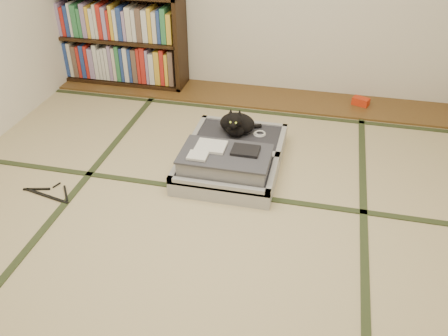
# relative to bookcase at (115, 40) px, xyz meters

# --- Properties ---
(floor) EXTENTS (4.50, 4.50, 0.00)m
(floor) POSITION_rel_bookcase_xyz_m (1.47, -2.07, -0.45)
(floor) COLOR tan
(floor) RESTS_ON ground
(wood_strip) EXTENTS (4.00, 0.50, 0.02)m
(wood_strip) POSITION_rel_bookcase_xyz_m (1.47, -0.07, -0.44)
(wood_strip) COLOR brown
(wood_strip) RESTS_ON ground
(red_item) EXTENTS (0.17, 0.14, 0.07)m
(red_item) POSITION_rel_bookcase_xyz_m (2.46, -0.04, -0.40)
(red_item) COLOR red
(red_item) RESTS_ON wood_strip
(tatami_borders) EXTENTS (4.00, 4.50, 0.01)m
(tatami_borders) POSITION_rel_bookcase_xyz_m (1.47, -1.57, -0.45)
(tatami_borders) COLOR #2D381E
(tatami_borders) RESTS_ON ground
(bookcase) EXTENTS (1.41, 0.32, 0.92)m
(bookcase) POSITION_rel_bookcase_xyz_m (0.00, 0.00, 0.00)
(bookcase) COLOR black
(bookcase) RESTS_ON wood_strip
(suitcase) EXTENTS (0.72, 0.96, 0.28)m
(suitcase) POSITION_rel_bookcase_xyz_m (1.49, -1.36, -0.35)
(suitcase) COLOR #A2A3A7
(suitcase) RESTS_ON floor
(cat) EXTENTS (0.32, 0.32, 0.26)m
(cat) POSITION_rel_bookcase_xyz_m (1.47, -1.06, -0.22)
(cat) COLOR black
(cat) RESTS_ON suitcase
(cable_coil) EXTENTS (0.10, 0.10, 0.02)m
(cable_coil) POSITION_rel_bookcase_xyz_m (1.65, -1.03, -0.30)
(cable_coil) COLOR white
(cable_coil) RESTS_ON suitcase
(hanger) EXTENTS (0.40, 0.22, 0.01)m
(hanger) POSITION_rel_bookcase_xyz_m (0.30, -1.96, -0.44)
(hanger) COLOR black
(hanger) RESTS_ON floor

